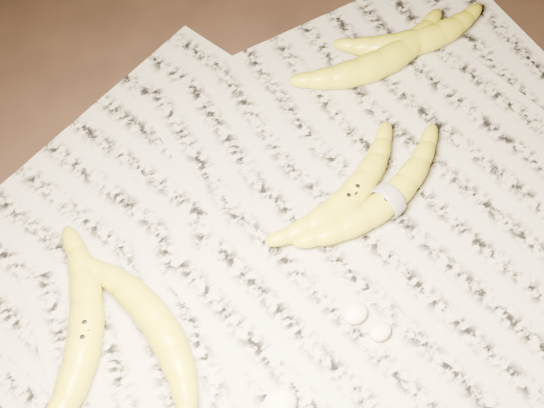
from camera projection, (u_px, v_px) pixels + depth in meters
ground at (291, 238)px, 0.95m from camera, size 3.00×3.00×0.00m
newspaper_patch at (297, 243)px, 0.95m from camera, size 0.90×0.70×0.01m
banana_left_a at (84, 334)px, 0.86m from camera, size 0.19×0.23×0.04m
banana_left_b at (158, 324)px, 0.87m from camera, size 0.07×0.21×0.04m
banana_center at (351, 195)px, 0.95m from camera, size 0.21×0.11×0.04m
banana_taped at (388, 199)px, 0.95m from camera, size 0.23×0.09×0.04m
banana_upper_a at (381, 61)px, 1.06m from camera, size 0.22×0.08×0.04m
banana_upper_b at (418, 40)px, 1.08m from camera, size 0.20×0.12×0.04m
measuring_tape at (388, 199)px, 0.95m from camera, size 0.01×0.05×0.05m
flesh_chunk_a at (280, 403)px, 0.83m from camera, size 0.04×0.03×0.02m
flesh_chunk_b at (381, 330)px, 0.88m from camera, size 0.03×0.02×0.02m
flesh_chunk_c at (356, 312)px, 0.89m from camera, size 0.03×0.03×0.02m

